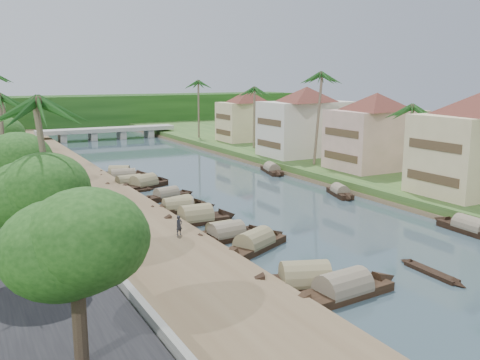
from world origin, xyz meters
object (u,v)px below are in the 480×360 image
building_near (477,142)px  sampan_1 (305,281)px  bridge (107,131)px  person_near (179,225)px  sampan_0 (343,290)px

building_near → sampan_1: building_near is taller
sampan_1 → building_near: bearing=40.9°
bridge → building_near: (18.99, -74.00, 4.66)m
sampan_1 → person_near: (-3.74, 11.69, 1.17)m
bridge → person_near: (-13.02, -72.69, -0.13)m
sampan_0 → sampan_1: (-1.16, 2.28, 0.00)m
building_near → sampan_0: (-27.11, -12.66, -5.96)m
sampan_1 → sampan_0: bearing=-42.3°
sampan_0 → building_near: bearing=20.0°
bridge → sampan_1: size_ratio=3.13×
sampan_0 → person_near: (-4.90, 13.97, 1.17)m
sampan_0 → sampan_1: 2.56m
sampan_0 → person_near: bearing=104.3°
building_near → bridge: bearing=104.4°
person_near → sampan_1: bearing=-88.6°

